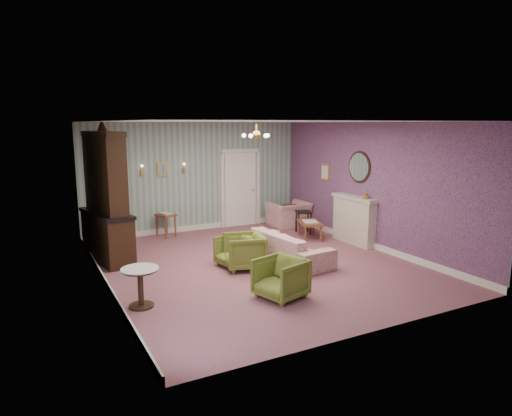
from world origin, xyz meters
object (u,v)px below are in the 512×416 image
sofa_chintz (288,242)px  wingback_chair (289,210)px  coffee_table (310,230)px  fireplace (354,220)px  pedestal_table (141,287)px  side_table_black (303,222)px  olive_chair_c (235,250)px  olive_chair_b (244,250)px  olive_chair_a (281,276)px  dresser (105,193)px

sofa_chintz → wingback_chair: size_ratio=2.01×
wingback_chair → coffee_table: wingback_chair is taller
fireplace → pedestal_table: 5.72m
side_table_black → pedestal_table: (-5.00, -2.93, 0.02)m
pedestal_table → olive_chair_c: bearing=28.6°
olive_chair_b → sofa_chintz: sofa_chintz is taller
coffee_table → pedestal_table: (-4.82, -2.38, 0.10)m
olive_chair_a → dresser: 4.26m
olive_chair_c → pedestal_table: (-2.21, -1.21, -0.02)m
olive_chair_a → olive_chair_b: olive_chair_b is taller
side_table_black → olive_chair_c: bearing=-148.2°
wingback_chair → pedestal_table: size_ratio=1.65×
dresser → olive_chair_b: bearing=-48.6°
olive_chair_b → fireplace: size_ratio=0.55×
fireplace → pedestal_table: size_ratio=2.17×
wingback_chair → dresser: size_ratio=0.37×
olive_chair_a → dresser: dresser is taller
sofa_chintz → coffee_table: (1.47, 1.35, -0.19)m
fireplace → dresser: bearing=166.7°
olive_chair_c → wingback_chair: (2.88, 2.59, 0.13)m
olive_chair_c → pedestal_table: size_ratio=1.05×
sofa_chintz → coffee_table: sofa_chintz is taller
olive_chair_a → olive_chair_c: bearing=161.5°
wingback_chair → dresser: dresser is taller
olive_chair_a → fireplace: 4.03m
dresser → side_table_black: 5.13m
sofa_chintz → fireplace: fireplace is taller
wingback_chair → coffee_table: 1.47m
olive_chair_c → wingback_chair: wingback_chair is taller
olive_chair_c → coffee_table: 2.86m
olive_chair_a → olive_chair_c: olive_chair_a is taller
side_table_black → olive_chair_a: bearing=-128.1°
olive_chair_c → olive_chair_a: bearing=-13.3°
coffee_table → olive_chair_a: bearing=-131.0°
sofa_chintz → pedestal_table: sofa_chintz is taller
wingback_chair → pedestal_table: wingback_chair is taller
olive_chair_c → sofa_chintz: 1.16m
olive_chair_c → side_table_black: 3.28m
wingback_chair → side_table_black: 0.89m
olive_chair_b → sofa_chintz: 1.05m
olive_chair_c → fireplace: bearing=84.0°
olive_chair_c → pedestal_table: olive_chair_c is taller
wingback_chair → side_table_black: wingback_chair is taller
olive_chair_a → wingback_chair: bearing=130.2°
olive_chair_c → side_table_black: (2.78, 1.72, -0.04)m
olive_chair_a → olive_chair_c: (0.06, 1.90, -0.03)m
sofa_chintz → side_table_black: (1.64, 1.91, -0.12)m
olive_chair_b → wingback_chair: bearing=150.4°
olive_chair_c → sofa_chintz: bearing=69.6°
sofa_chintz → dresser: bearing=56.0°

